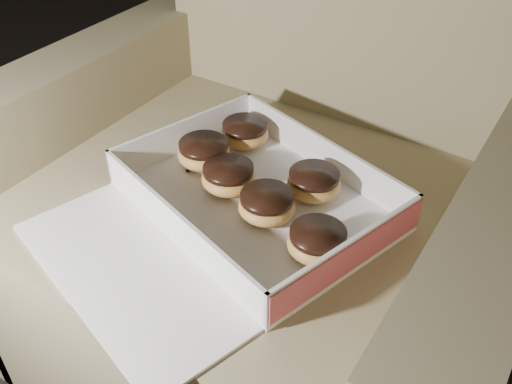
% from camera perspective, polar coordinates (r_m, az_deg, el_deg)
% --- Properties ---
extents(armchair, '(0.87, 0.74, 0.91)m').
position_cam_1_polar(armchair, '(1.04, 1.07, -2.86)').
color(armchair, '#877956').
rests_on(armchair, floor).
extents(bakery_box, '(0.51, 0.55, 0.07)m').
position_cam_1_polar(bakery_box, '(0.85, -1.99, -1.97)').
color(bakery_box, white).
rests_on(bakery_box, armchair).
extents(donut_a, '(0.08, 0.08, 0.04)m').
position_cam_1_polar(donut_a, '(0.78, 6.17, -4.99)').
color(donut_a, '#E8A251').
rests_on(donut_a, bakery_box).
extents(donut_b, '(0.08, 0.08, 0.04)m').
position_cam_1_polar(donut_b, '(0.84, 1.08, -1.30)').
color(donut_b, '#E8A251').
rests_on(donut_b, bakery_box).
extents(donut_c, '(0.09, 0.09, 0.04)m').
position_cam_1_polar(donut_c, '(0.95, -5.24, 3.94)').
color(donut_c, '#E8A251').
rests_on(donut_c, bakery_box).
extents(donut_d, '(0.08, 0.08, 0.04)m').
position_cam_1_polar(donut_d, '(0.89, 5.79, 0.90)').
color(donut_d, '#E8A251').
rests_on(donut_d, bakery_box).
extents(donut_e, '(0.08, 0.08, 0.04)m').
position_cam_1_polar(donut_e, '(1.00, -1.13, 5.93)').
color(donut_e, '#E8A251').
rests_on(donut_e, bakery_box).
extents(donut_f, '(0.09, 0.09, 0.04)m').
position_cam_1_polar(donut_f, '(0.89, -2.76, 1.50)').
color(donut_f, '#E8A251').
rests_on(donut_f, bakery_box).
extents(crumb_a, '(0.01, 0.01, 0.00)m').
position_cam_1_polar(crumb_a, '(0.90, -3.79, 0.19)').
color(crumb_a, black).
rests_on(crumb_a, bakery_box).
extents(crumb_b, '(0.01, 0.01, 0.00)m').
position_cam_1_polar(crumb_b, '(0.79, 6.28, -6.47)').
color(crumb_b, black).
rests_on(crumb_b, bakery_box).
extents(crumb_c, '(0.01, 0.01, 0.00)m').
position_cam_1_polar(crumb_c, '(0.95, -6.85, 2.13)').
color(crumb_c, black).
rests_on(crumb_c, bakery_box).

